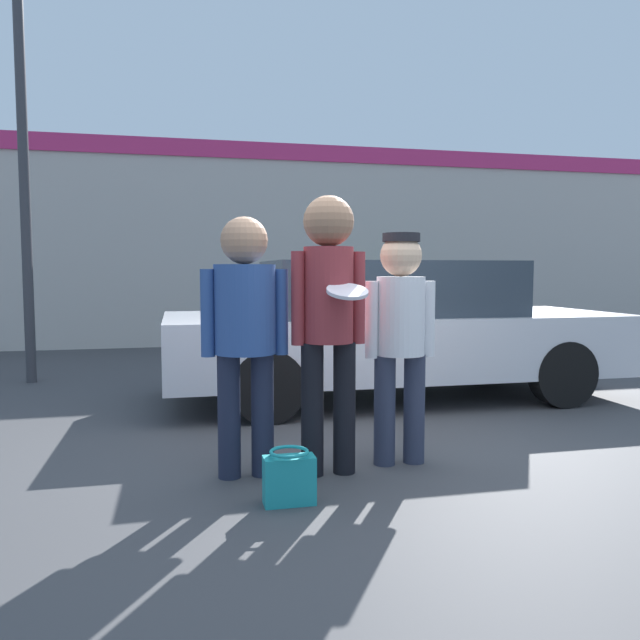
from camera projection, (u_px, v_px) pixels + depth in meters
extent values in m
plane|color=#3F3F42|center=(363.00, 458.00, 4.54)|extent=(56.00, 56.00, 0.00)
cube|color=beige|center=(249.00, 245.00, 11.38)|extent=(24.00, 0.18, 3.66)
cube|color=#CC2D6B|center=(249.00, 150.00, 11.14)|extent=(24.00, 0.04, 0.30)
cylinder|color=#1E2338|center=(229.00, 416.00, 4.08)|extent=(0.15, 0.15, 0.82)
cylinder|color=#1E2338|center=(262.00, 414.00, 4.13)|extent=(0.15, 0.15, 0.82)
cylinder|color=#2D4C8C|center=(245.00, 309.00, 4.05)|extent=(0.40, 0.40, 0.58)
cylinder|color=#2D4C8C|center=(208.00, 313.00, 4.00)|extent=(0.09, 0.09, 0.56)
cylinder|color=#2D4C8C|center=(281.00, 312.00, 4.10)|extent=(0.09, 0.09, 0.56)
sphere|color=tan|center=(244.00, 240.00, 4.01)|extent=(0.31, 0.31, 0.31)
cylinder|color=black|center=(312.00, 409.00, 4.13)|extent=(0.15, 0.15, 0.89)
cylinder|color=black|center=(344.00, 408.00, 4.18)|extent=(0.15, 0.15, 0.89)
cylinder|color=maroon|center=(329.00, 295.00, 4.09)|extent=(0.33, 0.33, 0.63)
cylinder|color=maroon|center=(298.00, 298.00, 4.05)|extent=(0.09, 0.09, 0.61)
cylinder|color=maroon|center=(358.00, 298.00, 4.14)|extent=(0.09, 0.09, 0.61)
sphere|color=#8C664C|center=(329.00, 221.00, 4.05)|extent=(0.33, 0.33, 0.33)
cylinder|color=silver|center=(347.00, 291.00, 3.87)|extent=(0.26, 0.26, 0.10)
cylinder|color=#2D3347|center=(385.00, 410.00, 4.36)|extent=(0.15, 0.15, 0.77)
cylinder|color=#2D3347|center=(414.00, 409.00, 4.41)|extent=(0.15, 0.15, 0.77)
cylinder|color=silver|center=(400.00, 316.00, 4.33)|extent=(0.34, 0.34, 0.55)
cylinder|color=silver|center=(372.00, 320.00, 4.29)|extent=(0.09, 0.09, 0.53)
cylinder|color=silver|center=(428.00, 319.00, 4.38)|extent=(0.09, 0.09, 0.53)
sphere|color=#DBB28E|center=(401.00, 256.00, 4.30)|extent=(0.29, 0.29, 0.29)
cylinder|color=black|center=(401.00, 237.00, 4.29)|extent=(0.26, 0.26, 0.06)
cube|color=silver|center=(394.00, 343.00, 6.66)|extent=(4.79, 1.83, 0.62)
cube|color=#28333D|center=(386.00, 288.00, 6.59)|extent=(2.49, 1.57, 0.56)
cylinder|color=black|center=(484.00, 353.00, 7.81)|extent=(0.67, 0.22, 0.67)
cylinder|color=black|center=(563.00, 374.00, 6.22)|extent=(0.67, 0.22, 0.67)
cylinder|color=black|center=(247.00, 360.00, 7.14)|extent=(0.67, 0.22, 0.67)
cylinder|color=black|center=(268.00, 386.00, 5.56)|extent=(0.67, 0.22, 0.67)
cylinder|color=#38383D|center=(23.00, 151.00, 7.39)|extent=(0.12, 0.12, 5.55)
sphere|color=#387A3D|center=(387.00, 312.00, 11.23)|extent=(1.23, 1.23, 1.23)
cube|color=teal|center=(289.00, 480.00, 3.63)|extent=(0.30, 0.14, 0.28)
torus|color=teal|center=(289.00, 452.00, 3.62)|extent=(0.23, 0.23, 0.02)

